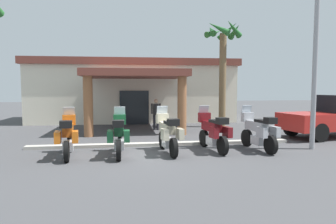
% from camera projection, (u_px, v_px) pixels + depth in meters
% --- Properties ---
extents(ground_plane, '(80.00, 80.00, 0.00)m').
position_uv_depth(ground_plane, '(143.00, 154.00, 10.53)').
color(ground_plane, '#424244').
extents(motel_building, '(13.85, 10.47, 4.15)m').
position_uv_depth(motel_building, '(134.00, 90.00, 21.19)').
color(motel_building, silver).
rests_on(motel_building, ground_plane).
extents(motorcycle_orange, '(0.75, 2.21, 1.61)m').
position_uv_depth(motorcycle_orange, '(68.00, 136.00, 10.00)').
color(motorcycle_orange, black).
rests_on(motorcycle_orange, ground_plane).
extents(motorcycle_green, '(0.71, 2.21, 1.61)m').
position_uv_depth(motorcycle_green, '(119.00, 135.00, 10.19)').
color(motorcycle_green, black).
rests_on(motorcycle_green, ground_plane).
extents(motorcycle_cream, '(0.76, 2.21, 1.61)m').
position_uv_depth(motorcycle_cream, '(168.00, 133.00, 10.56)').
color(motorcycle_cream, black).
rests_on(motorcycle_cream, ground_plane).
extents(motorcycle_maroon, '(0.83, 2.21, 1.61)m').
position_uv_depth(motorcycle_maroon, '(213.00, 132.00, 10.95)').
color(motorcycle_maroon, black).
rests_on(motorcycle_maroon, ground_plane).
extents(motorcycle_silver, '(0.81, 2.21, 1.61)m').
position_uv_depth(motorcycle_silver, '(259.00, 131.00, 11.06)').
color(motorcycle_silver, black).
rests_on(motorcycle_silver, ground_plane).
extents(pedestrian, '(0.53, 0.32, 1.68)m').
position_uv_depth(pedestrian, '(156.00, 112.00, 16.35)').
color(pedestrian, black).
rests_on(pedestrian, ground_plane).
extents(palm_tree_near_portico, '(2.14, 2.21, 6.19)m').
position_uv_depth(palm_tree_near_portico, '(223.00, 53.00, 17.37)').
color(palm_tree_near_portico, brown).
rests_on(palm_tree_near_portico, ground_plane).
extents(roadside_sign, '(1.40, 0.18, 7.30)m').
position_uv_depth(roadside_sign, '(317.00, 17.00, 10.94)').
color(roadside_sign, '#99999E').
rests_on(roadside_sign, ground_plane).
extents(curb_strip, '(10.39, 0.36, 0.12)m').
position_uv_depth(curb_strip, '(163.00, 144.00, 12.02)').
color(curb_strip, '#ADA89E').
rests_on(curb_strip, ground_plane).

